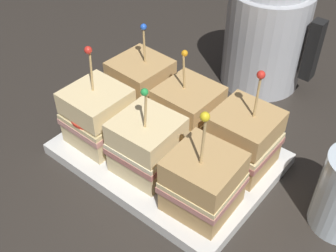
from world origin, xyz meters
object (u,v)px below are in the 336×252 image
object	(u,v)px
sandwich_back_center	(186,111)
sandwich_back_left	(141,85)
serving_platter	(168,154)
sandwich_back_right	(243,139)
sandwich_front_center	(148,146)
sandwich_front_right	(203,182)
sandwich_front_left	(98,116)
kettle_steel	(268,37)

from	to	relation	value
sandwich_back_center	sandwich_back_left	bearing A→B (deg)	177.53
serving_platter	sandwich_back_right	world-z (taller)	sandwich_back_right
sandwich_front_center	sandwich_back_left	size ratio (longest dim) A/B	0.94
serving_platter	sandwich_front_center	world-z (taller)	sandwich_front_center
sandwich_front_right	sandwich_back_right	distance (m)	0.10
sandwich_front_left	sandwich_back_left	size ratio (longest dim) A/B	1.03
sandwich_front_left	sandwich_back_right	distance (m)	0.21
sandwich_front_right	serving_platter	bearing A→B (deg)	152.47
sandwich_back_center	sandwich_back_right	size ratio (longest dim) A/B	0.93
sandwich_back_right	kettle_steel	world-z (taller)	kettle_steel
sandwich_front_right	kettle_steel	world-z (taller)	kettle_steel
sandwich_back_right	kettle_steel	bearing A→B (deg)	112.33
sandwich_front_center	sandwich_back_right	distance (m)	0.13
sandwich_back_right	sandwich_front_left	bearing A→B (deg)	-154.36
sandwich_front_left	sandwich_front_center	xyz separation A→B (m)	(0.10, 0.00, -0.00)
sandwich_back_right	sandwich_front_right	bearing A→B (deg)	-88.90
sandwich_back_center	kettle_steel	distance (m)	0.23
serving_platter	sandwich_back_right	xyz separation A→B (m)	(0.10, 0.05, 0.05)
serving_platter	kettle_steel	world-z (taller)	kettle_steel
sandwich_front_left	kettle_steel	xyz separation A→B (m)	(0.10, 0.32, 0.03)
sandwich_front_right	sandwich_back_left	size ratio (longest dim) A/B	1.04
sandwich_back_right	serving_platter	bearing A→B (deg)	-154.52
sandwich_front_left	sandwich_back_center	size ratio (longest dim) A/B	1.07
sandwich_back_left	sandwich_front_center	bearing A→B (deg)	-43.80
sandwich_front_right	sandwich_back_center	distance (m)	0.14
sandwich_front_right	sandwich_back_right	world-z (taller)	same
sandwich_back_left	sandwich_back_right	distance (m)	0.20
sandwich_front_right	sandwich_back_center	bearing A→B (deg)	135.88
serving_platter	sandwich_front_center	distance (m)	0.07
sandwich_back_center	sandwich_back_right	bearing A→B (deg)	-0.71
sandwich_back_center	kettle_steel	world-z (taller)	kettle_steel
sandwich_front_center	kettle_steel	bearing A→B (deg)	89.53
sandwich_back_center	kettle_steel	size ratio (longest dim) A/B	0.71
serving_platter	sandwich_front_center	bearing A→B (deg)	-87.13
sandwich_front_center	sandwich_back_center	world-z (taller)	sandwich_back_center
sandwich_front_right	sandwich_back_right	xyz separation A→B (m)	(-0.00, 0.10, 0.00)
sandwich_front_left	sandwich_back_left	distance (m)	0.10
sandwich_back_left	kettle_steel	xyz separation A→B (m)	(0.10, 0.22, 0.03)
sandwich_front_center	sandwich_back_left	distance (m)	0.14
kettle_steel	sandwich_back_right	bearing A→B (deg)	-67.67
kettle_steel	serving_platter	bearing A→B (deg)	-91.03
sandwich_front_center	sandwich_front_right	bearing A→B (deg)	-3.77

